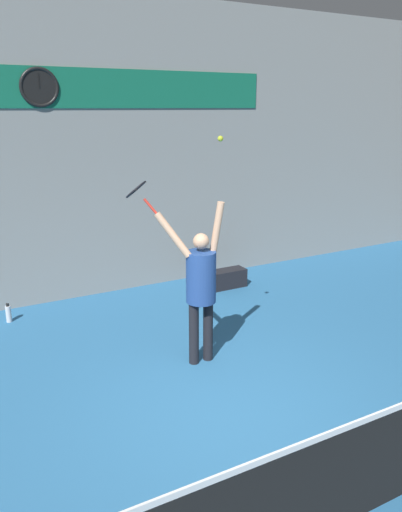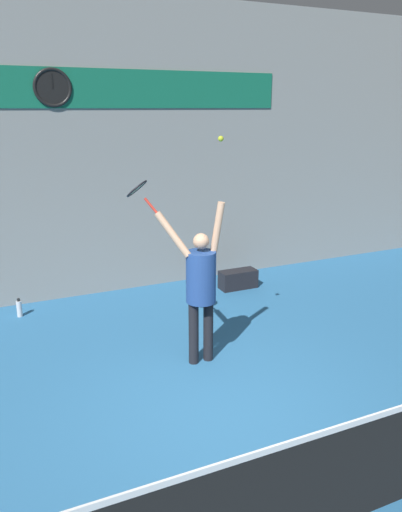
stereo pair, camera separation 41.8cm
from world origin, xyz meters
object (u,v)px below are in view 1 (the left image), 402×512
(tennis_racket, at_px, (137,191))
(water_bottle, at_px, (9,314))
(scoreboard_clock, at_px, (39,87))
(equipment_bag, at_px, (227,278))
(tennis_player, at_px, (201,283))
(tennis_ball, at_px, (220,139))

(tennis_racket, relative_size, water_bottle, 1.35)
(scoreboard_clock, bearing_deg, tennis_racket, -79.12)
(equipment_bag, bearing_deg, tennis_racket, -142.51)
(scoreboard_clock, bearing_deg, tennis_player, -68.89)
(scoreboard_clock, bearing_deg, equipment_bag, -14.96)
(water_bottle, distance_m, equipment_bag, 3.82)
(water_bottle, height_order, equipment_bag, equipment_bag)
(tennis_ball, bearing_deg, equipment_bag, 56.23)
(tennis_player, xyz_separation_m, tennis_racket, (-0.66, 0.38, 1.16))
(equipment_bag, bearing_deg, tennis_player, -128.32)
(tennis_player, xyz_separation_m, equipment_bag, (1.77, 2.24, -0.92))
(tennis_player, bearing_deg, water_bottle, 128.98)
(tennis_ball, bearing_deg, tennis_racket, 153.82)
(scoreboard_clock, height_order, tennis_ball, scoreboard_clock)
(tennis_ball, distance_m, water_bottle, 4.39)
(tennis_ball, relative_size, equipment_bag, 0.10)
(equipment_bag, bearing_deg, scoreboard_clock, 165.04)
(tennis_racket, distance_m, equipment_bag, 3.70)
(tennis_racket, bearing_deg, tennis_player, -29.77)
(tennis_racket, xyz_separation_m, water_bottle, (-1.38, 2.14, -2.12))
(tennis_player, distance_m, water_bottle, 3.38)
(tennis_racket, relative_size, tennis_ball, 6.13)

